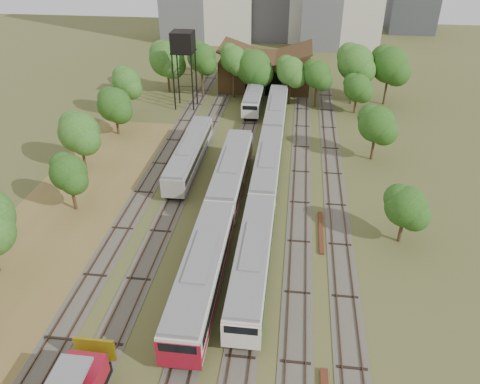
# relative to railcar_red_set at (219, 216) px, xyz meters

# --- Properties ---
(ground) EXTENTS (240.00, 240.00, 0.00)m
(ground) POSITION_rel_railcar_red_set_xyz_m (2.00, -10.98, -2.08)
(ground) COLOR #475123
(ground) RESTS_ON ground
(dry_grass_patch) EXTENTS (14.00, 60.00, 0.04)m
(dry_grass_patch) POSITION_rel_railcar_red_set_xyz_m (-16.00, -2.98, -2.06)
(dry_grass_patch) COLOR brown
(dry_grass_patch) RESTS_ON ground
(tracks) EXTENTS (24.60, 80.00, 0.19)m
(tracks) POSITION_rel_railcar_red_set_xyz_m (1.33, 14.02, -2.03)
(tracks) COLOR #4C473D
(tracks) RESTS_ON ground
(railcar_red_set) EXTENTS (3.17, 34.57, 3.93)m
(railcar_red_set) POSITION_rel_railcar_red_set_xyz_m (0.00, 0.00, 0.00)
(railcar_red_set) COLOR black
(railcar_red_set) RESTS_ON ground
(railcar_green_set) EXTENTS (2.92, 52.08, 3.61)m
(railcar_green_set) POSITION_rel_railcar_red_set_xyz_m (4.00, 11.05, -0.16)
(railcar_green_set) COLOR black
(railcar_green_set) RESTS_ON ground
(railcar_rear) EXTENTS (2.73, 16.08, 3.37)m
(railcar_rear) POSITION_rel_railcar_red_set_xyz_m (0.00, 36.93, -0.29)
(railcar_rear) COLOR black
(railcar_rear) RESTS_ON ground
(old_grey_coach) EXTENTS (2.69, 18.00, 3.32)m
(old_grey_coach) POSITION_rel_railcar_red_set_xyz_m (-6.00, 13.76, -0.26)
(old_grey_coach) COLOR black
(old_grey_coach) RESTS_ON ground
(water_tower) EXTENTS (3.53, 3.53, 12.20)m
(water_tower) POSITION_rel_railcar_red_set_xyz_m (-11.19, 34.67, 8.21)
(water_tower) COLOR black
(water_tower) RESTS_ON ground
(rail_pile_far) EXTENTS (0.45, 7.15, 0.23)m
(rail_pile_far) POSITION_rel_railcar_red_set_xyz_m (10.20, 1.25, -1.96)
(rail_pile_far) COLOR #5C2B1A
(rail_pile_far) RESTS_ON ground
(maintenance_shed) EXTENTS (16.45, 11.55, 7.58)m
(maintenance_shed) POSITION_rel_railcar_red_set_xyz_m (1.00, 47.00, 0.84)
(maintenance_shed) COLOR #3D2816
(maintenance_shed) RESTS_ON ground
(tree_band_left) EXTENTS (8.26, 51.55, 8.52)m
(tree_band_left) POSITION_rel_railcar_red_set_xyz_m (-18.91, 3.58, 3.19)
(tree_band_left) COLOR #382616
(tree_band_left) RESTS_ON ground
(tree_band_far) EXTENTS (43.54, 9.71, 9.84)m
(tree_band_far) POSITION_rel_railcar_red_set_xyz_m (3.04, 39.85, 4.12)
(tree_band_far) COLOR #382616
(tree_band_far) RESTS_ON ground
(tree_band_right) EXTENTS (5.58, 38.53, 7.27)m
(tree_band_right) POSITION_rel_railcar_red_set_xyz_m (17.05, 19.44, 2.39)
(tree_band_right) COLOR #382616
(tree_band_right) RESTS_ON ground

